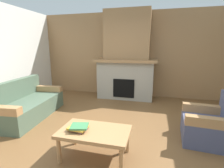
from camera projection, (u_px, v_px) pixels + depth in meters
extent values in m
plane|color=brown|center=(100.00, 138.00, 2.98)|extent=(9.00, 9.00, 0.00)
cube|color=#997047|center=(128.00, 55.00, 5.53)|extent=(6.00, 0.12, 2.70)
cube|color=gray|center=(126.00, 80.00, 5.31)|extent=(1.70, 0.70, 1.15)
cube|color=black|center=(124.00, 88.00, 5.04)|extent=(0.64, 0.08, 0.56)
cube|color=#997047|center=(126.00, 61.00, 5.13)|extent=(1.90, 0.82, 0.08)
cube|color=#997047|center=(127.00, 35.00, 5.11)|extent=(1.40, 0.50, 1.47)
cube|color=#4C604C|center=(29.00, 109.00, 3.86)|extent=(1.02, 1.88, 0.40)
cube|color=#4C604C|center=(14.00, 90.00, 3.82)|extent=(0.34, 1.81, 0.45)
cube|color=#A87A4C|center=(47.00, 89.00, 4.60)|extent=(0.85, 0.24, 0.15)
cube|color=#474C6B|center=(206.00, 130.00, 2.86)|extent=(0.82, 0.82, 0.40)
cube|color=#A87A4C|center=(205.00, 109.00, 3.09)|extent=(0.77, 0.20, 0.15)
cube|color=#A87A4C|center=(212.00, 123.00, 2.51)|extent=(0.77, 0.20, 0.15)
cube|color=#A87A4C|center=(95.00, 132.00, 2.38)|extent=(1.00, 0.60, 0.05)
cylinder|color=#A87A4C|center=(59.00, 150.00, 2.31)|extent=(0.06, 0.06, 0.38)
cylinder|color=#A87A4C|center=(121.00, 161.00, 2.09)|extent=(0.06, 0.06, 0.38)
cylinder|color=#A87A4C|center=(75.00, 133.00, 2.76)|extent=(0.06, 0.06, 0.38)
cylinder|color=#A87A4C|center=(127.00, 141.00, 2.55)|extent=(0.06, 0.06, 0.38)
cube|color=#7A3D84|center=(78.00, 129.00, 2.40)|extent=(0.27, 0.22, 0.02)
cube|color=gold|center=(78.00, 128.00, 2.37)|extent=(0.28, 0.22, 0.03)
cube|color=#3D7F4C|center=(79.00, 126.00, 2.36)|extent=(0.29, 0.27, 0.02)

